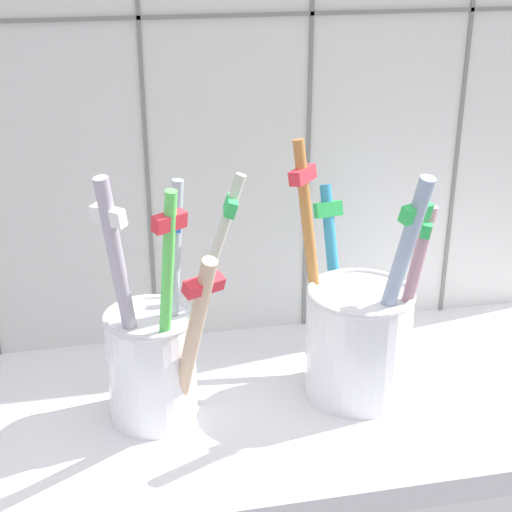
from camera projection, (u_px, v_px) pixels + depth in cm
name	position (u px, v px, depth cm)	size (l,w,h in cm)	color
counter_slab	(257.00, 413.00, 58.02)	(64.00, 22.00, 2.00)	silver
tile_wall_back	(226.00, 90.00, 60.14)	(64.00, 2.20, 45.00)	silver
toothbrush_cup_left	(154.00, 351.00, 54.31)	(10.05, 9.89, 18.67)	white
toothbrush_cup_right	(357.00, 330.00, 57.49)	(9.30, 11.83, 18.78)	white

